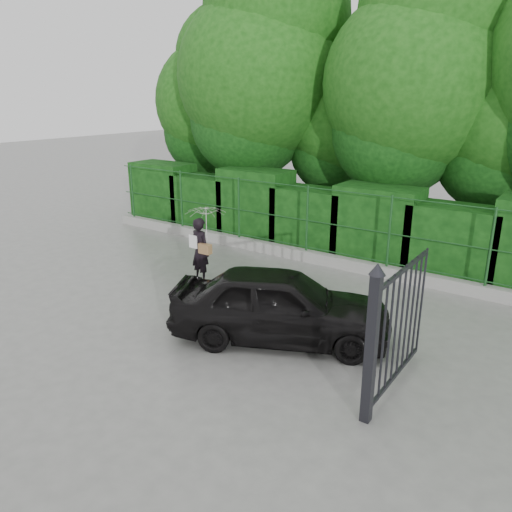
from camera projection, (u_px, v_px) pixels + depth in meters
The scene contains 8 objects.
ground at pixel (184, 313), 10.52m from camera, with size 80.00×80.00×0.00m, color gray.
kerb at pixel (293, 253), 13.97m from camera, with size 14.00×0.25×0.30m, color #9E9E99.
fence at pixel (301, 218), 13.53m from camera, with size 14.13×0.06×1.80m.
hedge at pixel (313, 216), 14.47m from camera, with size 14.20×1.20×2.21m.
trees at pixel (388, 86), 14.48m from camera, with size 17.10×6.15×8.08m.
gate at pixel (384, 332), 7.08m from camera, with size 0.22×2.33×2.36m.
woman at pixel (204, 232), 11.90m from camera, with size 0.95×0.96×1.89m.
car at pixel (280, 305), 9.22m from camera, with size 1.63×4.05×1.38m, color black.
Camera 1 is at (6.77, -7.01, 4.42)m, focal length 35.00 mm.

